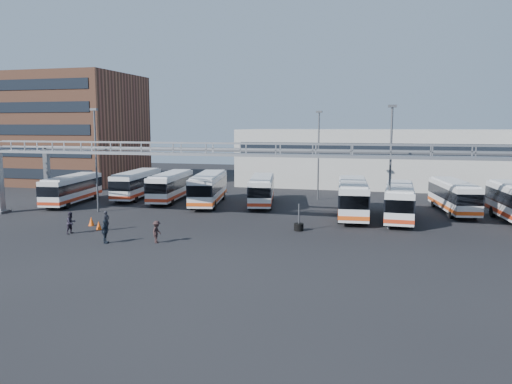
% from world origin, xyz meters
% --- Properties ---
extents(ground, '(140.00, 140.00, 0.00)m').
position_xyz_m(ground, '(0.00, 0.00, 0.00)').
color(ground, black).
rests_on(ground, ground).
extents(gantry, '(51.40, 5.15, 7.10)m').
position_xyz_m(gantry, '(0.00, 5.87, 5.51)').
color(gantry, gray).
rests_on(gantry, ground).
extents(apartment_building, '(18.00, 15.00, 16.00)m').
position_xyz_m(apartment_building, '(-34.00, 30.00, 8.00)').
color(apartment_building, brown).
rests_on(apartment_building, ground).
extents(warehouse, '(42.00, 14.00, 8.00)m').
position_xyz_m(warehouse, '(12.00, 38.00, 4.00)').
color(warehouse, '#9E9E99').
rests_on(warehouse, ground).
extents(light_pole_left, '(0.70, 0.35, 10.21)m').
position_xyz_m(light_pole_left, '(-16.00, 8.00, 5.73)').
color(light_pole_left, '#4C4F54').
rests_on(light_pole_left, ground).
extents(light_pole_mid, '(0.70, 0.35, 10.21)m').
position_xyz_m(light_pole_mid, '(12.00, 7.00, 5.73)').
color(light_pole_mid, '#4C4F54').
rests_on(light_pole_mid, ground).
extents(light_pole_back, '(0.70, 0.35, 10.21)m').
position_xyz_m(light_pole_back, '(4.00, 22.00, 5.73)').
color(light_pole_back, '#4C4F54').
rests_on(light_pole_back, ground).
extents(bus_0, '(3.88, 10.50, 3.12)m').
position_xyz_m(bus_0, '(-21.59, 11.82, 1.72)').
color(bus_0, silver).
rests_on(bus_0, ground).
extents(bus_1, '(3.81, 10.84, 3.22)m').
position_xyz_m(bus_1, '(-16.82, 17.54, 1.78)').
color(bus_1, silver).
rests_on(bus_1, ground).
extents(bus_2, '(3.82, 10.86, 3.23)m').
position_xyz_m(bus_2, '(-12.05, 16.64, 1.79)').
color(bus_2, silver).
rests_on(bus_2, ground).
extents(bus_3, '(4.68, 11.45, 3.39)m').
position_xyz_m(bus_3, '(-6.98, 15.26, 1.88)').
color(bus_3, silver).
rests_on(bus_3, ground).
extents(bus_4, '(4.34, 10.49, 3.10)m').
position_xyz_m(bus_4, '(-1.34, 16.52, 1.72)').
color(bus_4, silver).
rests_on(bus_4, ground).
extents(bus_6, '(3.66, 11.53, 3.44)m').
position_xyz_m(bus_6, '(8.68, 11.84, 1.90)').
color(bus_6, silver).
rests_on(bus_6, ground).
extents(bus_7, '(2.59, 10.61, 3.21)m').
position_xyz_m(bus_7, '(12.89, 11.26, 1.78)').
color(bus_7, silver).
rests_on(bus_7, ground).
extents(bus_8, '(4.06, 10.60, 3.14)m').
position_xyz_m(bus_8, '(18.13, 16.69, 1.74)').
color(bus_8, silver).
rests_on(bus_8, ground).
extents(pedestrian_a, '(0.53, 0.67, 1.61)m').
position_xyz_m(pedestrian_a, '(-10.36, 0.36, 0.80)').
color(pedestrian_a, black).
rests_on(pedestrian_a, ground).
extents(pedestrian_b, '(0.85, 0.99, 1.75)m').
position_xyz_m(pedestrian_b, '(-12.37, -1.51, 0.88)').
color(pedestrian_b, '#25202D').
rests_on(pedestrian_b, ground).
extents(pedestrian_c, '(0.64, 1.08, 1.65)m').
position_xyz_m(pedestrian_c, '(-4.37, -2.61, 0.82)').
color(pedestrian_c, '#2E1F1F').
rests_on(pedestrian_c, ground).
extents(pedestrian_d, '(0.57, 1.08, 1.75)m').
position_xyz_m(pedestrian_d, '(-7.94, -3.73, 0.88)').
color(pedestrian_d, '#1A2330').
rests_on(pedestrian_d, ground).
extents(cone_left, '(0.54, 0.54, 0.77)m').
position_xyz_m(cone_left, '(-12.66, 1.71, 0.39)').
color(cone_left, '#F5530D').
rests_on(cone_left, ground).
extents(cone_right, '(0.51, 0.51, 0.73)m').
position_xyz_m(cone_right, '(-11.08, 0.36, 0.37)').
color(cone_right, '#F5530D').
rests_on(cone_right, ground).
extents(tire_stack, '(0.78, 0.78, 2.24)m').
position_xyz_m(tire_stack, '(4.93, 4.27, 0.38)').
color(tire_stack, black).
rests_on(tire_stack, ground).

